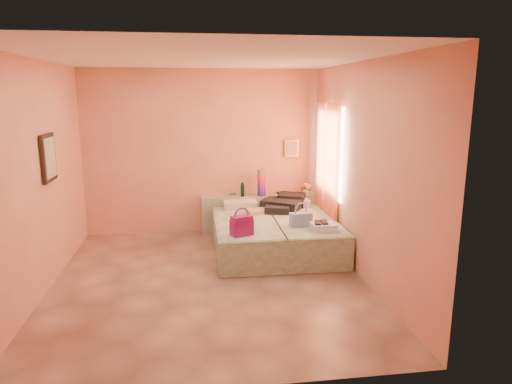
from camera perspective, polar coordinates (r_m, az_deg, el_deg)
ground at (r=6.08m, az=-5.81°, el=-10.99°), size 4.50×4.50×0.00m
room_walls at (r=6.20m, az=-4.47°, el=6.60°), size 4.02×4.51×2.81m
headboard_ledge at (r=8.04m, az=0.50°, el=-2.65°), size 2.05×0.30×0.65m
bed_left at (r=7.02m, az=-1.27°, el=-5.54°), size 0.92×2.01×0.50m
bed_right at (r=7.17m, az=5.91°, el=-5.20°), size 0.92×2.01×0.50m
water_bottle at (r=7.84m, az=-1.71°, el=0.27°), size 0.08×0.08×0.23m
rainbow_box at (r=7.86m, az=0.69°, el=1.18°), size 0.13×0.13×0.47m
small_dish at (r=7.98m, az=-2.91°, el=-0.28°), size 0.15×0.15×0.03m
green_book at (r=8.09m, az=3.42°, el=-0.09°), size 0.23×0.20×0.03m
flower_vase at (r=8.03m, az=6.29°, el=0.54°), size 0.20×0.20×0.25m
magenta_handbag at (r=6.21m, az=-1.80°, el=-4.19°), size 0.33×0.26×0.28m
khaki_garment at (r=7.37m, az=0.25°, el=-2.40°), size 0.39×0.33×0.06m
clothes_pile at (r=7.63m, az=3.63°, el=-1.37°), size 0.87×0.87×0.20m
blue_handbag at (r=6.65m, az=5.61°, el=-3.45°), size 0.33×0.18×0.20m
towel_stack at (r=6.50m, az=8.63°, el=-4.37°), size 0.35×0.30×0.10m
sandal_pair at (r=6.50m, az=8.16°, el=-3.79°), size 0.21×0.25×0.02m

